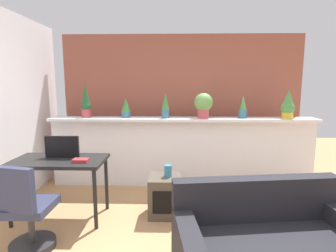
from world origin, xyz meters
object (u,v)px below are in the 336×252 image
(potted_plant_3, at_px, (203,104))
(vase_on_shelf, at_px, (168,171))
(potted_plant_1, at_px, (126,108))
(side_cube_shelf, at_px, (165,196))
(office_chair, at_px, (26,215))
(potted_plant_0, at_px, (86,102))
(potted_plant_2, at_px, (165,106))
(couch, at_px, (267,246))
(book_on_desk, at_px, (81,160))
(potted_plant_4, at_px, (243,108))
(desk, at_px, (59,166))
(potted_plant_5, at_px, (288,105))
(tv_monitor, at_px, (62,147))

(potted_plant_3, distance_m, vase_on_shelf, 1.32)
(potted_plant_1, bearing_deg, side_cube_shelf, -57.38)
(office_chair, height_order, side_cube_shelf, office_chair)
(potted_plant_0, relative_size, potted_plant_1, 1.78)
(potted_plant_0, distance_m, vase_on_shelf, 1.85)
(office_chair, bearing_deg, potted_plant_2, 53.94)
(side_cube_shelf, distance_m, couch, 1.42)
(book_on_desk, bearing_deg, vase_on_shelf, 12.93)
(potted_plant_4, relative_size, desk, 0.32)
(office_chair, distance_m, side_cube_shelf, 1.55)
(potted_plant_5, bearing_deg, potted_plant_2, 179.90)
(side_cube_shelf, bearing_deg, potted_plant_5, 27.58)
(potted_plant_1, distance_m, couch, 2.81)
(potted_plant_3, height_order, book_on_desk, potted_plant_3)
(potted_plant_3, distance_m, desk, 2.23)
(potted_plant_0, relative_size, desk, 0.49)
(potted_plant_0, height_order, book_on_desk, potted_plant_0)
(book_on_desk, distance_m, couch, 2.13)
(tv_monitor, xyz_separation_m, couch, (2.17, -1.06, -0.60))
(book_on_desk, bearing_deg, potted_plant_1, 75.99)
(vase_on_shelf, distance_m, couch, 1.44)
(potted_plant_4, height_order, couch, potted_plant_4)
(office_chair, xyz_separation_m, book_on_desk, (0.35, 0.59, 0.38))
(potted_plant_0, distance_m, side_cube_shelf, 1.99)
(potted_plant_2, relative_size, desk, 0.36)
(potted_plant_2, distance_m, couch, 2.49)
(side_cube_shelf, xyz_separation_m, vase_on_shelf, (0.04, 0.02, 0.32))
(potted_plant_3, bearing_deg, potted_plant_1, 176.79)
(potted_plant_0, relative_size, office_chair, 0.59)
(potted_plant_1, relative_size, couch, 0.18)
(potted_plant_2, bearing_deg, side_cube_shelf, -88.28)
(potted_plant_2, distance_m, tv_monitor, 1.65)
(potted_plant_0, height_order, vase_on_shelf, potted_plant_0)
(potted_plant_0, xyz_separation_m, potted_plant_1, (0.64, 0.01, -0.09))
(potted_plant_3, distance_m, book_on_desk, 2.01)
(couch, bearing_deg, book_on_desk, 155.17)
(potted_plant_2, height_order, desk, potted_plant_2)
(potted_plant_0, xyz_separation_m, vase_on_shelf, (1.33, -1.00, -0.79))
(side_cube_shelf, bearing_deg, potted_plant_1, 122.62)
(couch, bearing_deg, potted_plant_3, 99.70)
(potted_plant_0, xyz_separation_m, potted_plant_2, (1.27, -0.05, -0.05))
(potted_plant_3, xyz_separation_m, side_cube_shelf, (-0.56, -0.96, -1.09))
(potted_plant_4, bearing_deg, potted_plant_0, 179.90)
(tv_monitor, bearing_deg, book_on_desk, -32.43)
(side_cube_shelf, relative_size, couch, 0.30)
(potted_plant_1, bearing_deg, potted_plant_4, -0.42)
(office_chair, distance_m, book_on_desk, 0.78)
(potted_plant_4, bearing_deg, potted_plant_5, -3.96)
(potted_plant_0, bearing_deg, side_cube_shelf, -38.29)
(tv_monitor, bearing_deg, couch, -25.91)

